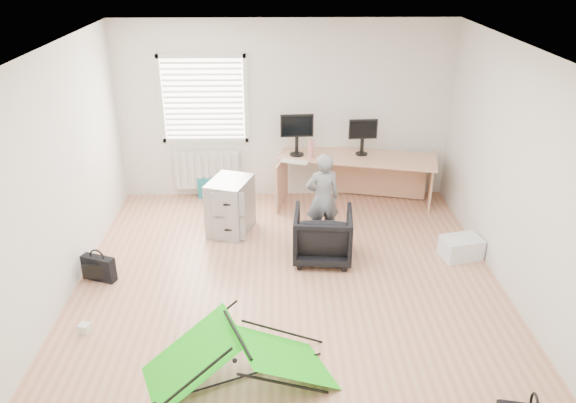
{
  "coord_description": "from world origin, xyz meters",
  "views": [
    {
      "loc": [
        -0.13,
        -5.45,
        3.68
      ],
      "look_at": [
        0.0,
        0.4,
        0.95
      ],
      "focal_mm": 35.0,
      "sensor_mm": 36.0,
      "label": 1
    }
  ],
  "objects_px": {
    "monitor_right": "(362,142)",
    "thermos": "(311,149)",
    "person": "(323,198)",
    "monitor_left": "(297,140)",
    "laptop_bag": "(99,268)",
    "office_chair": "(323,235)",
    "filing_cabinet": "(230,206)",
    "storage_crate": "(461,248)",
    "kite": "(238,357)",
    "desk": "(356,180)"
  },
  "relations": [
    {
      "from": "laptop_bag",
      "to": "desk",
      "type": "bearing_deg",
      "value": 52.51
    },
    {
      "from": "monitor_left",
      "to": "person",
      "type": "bearing_deg",
      "value": -79.72
    },
    {
      "from": "thermos",
      "to": "person",
      "type": "xyz_separation_m",
      "value": [
        0.1,
        -1.1,
        -0.3
      ]
    },
    {
      "from": "office_chair",
      "to": "person",
      "type": "relative_size",
      "value": 0.59
    },
    {
      "from": "thermos",
      "to": "person",
      "type": "height_order",
      "value": "person"
    },
    {
      "from": "office_chair",
      "to": "laptop_bag",
      "type": "distance_m",
      "value": 2.73
    },
    {
      "from": "monitor_left",
      "to": "thermos",
      "type": "height_order",
      "value": "monitor_left"
    },
    {
      "from": "desk",
      "to": "thermos",
      "type": "bearing_deg",
      "value": -163.01
    },
    {
      "from": "kite",
      "to": "filing_cabinet",
      "type": "bearing_deg",
      "value": 72.99
    },
    {
      "from": "thermos",
      "to": "office_chair",
      "type": "relative_size",
      "value": 0.37
    },
    {
      "from": "person",
      "to": "kite",
      "type": "distance_m",
      "value": 2.82
    },
    {
      "from": "thermos",
      "to": "office_chair",
      "type": "distance_m",
      "value": 1.68
    },
    {
      "from": "monitor_right",
      "to": "thermos",
      "type": "bearing_deg",
      "value": -175.38
    },
    {
      "from": "office_chair",
      "to": "laptop_bag",
      "type": "bearing_deg",
      "value": 14.06
    },
    {
      "from": "desk",
      "to": "monitor_left",
      "type": "distance_m",
      "value": 1.1
    },
    {
      "from": "desk",
      "to": "filing_cabinet",
      "type": "height_order",
      "value": "desk"
    },
    {
      "from": "monitor_left",
      "to": "kite",
      "type": "bearing_deg",
      "value": -103.38
    },
    {
      "from": "person",
      "to": "monitor_left",
      "type": "bearing_deg",
      "value": -86.7
    },
    {
      "from": "filing_cabinet",
      "to": "monitor_right",
      "type": "bearing_deg",
      "value": 44.21
    },
    {
      "from": "storage_crate",
      "to": "laptop_bag",
      "type": "distance_m",
      "value": 4.48
    },
    {
      "from": "monitor_right",
      "to": "storage_crate",
      "type": "xyz_separation_m",
      "value": [
        1.07,
        -1.69,
        -0.85
      ]
    },
    {
      "from": "kite",
      "to": "storage_crate",
      "type": "height_order",
      "value": "kite"
    },
    {
      "from": "person",
      "to": "laptop_bag",
      "type": "distance_m",
      "value": 2.9
    },
    {
      "from": "office_chair",
      "to": "monitor_right",
      "type": "bearing_deg",
      "value": -107.48
    },
    {
      "from": "person",
      "to": "laptop_bag",
      "type": "height_order",
      "value": "person"
    },
    {
      "from": "monitor_right",
      "to": "filing_cabinet",
      "type": "bearing_deg",
      "value": -157.91
    },
    {
      "from": "person",
      "to": "thermos",
      "type": "bearing_deg",
      "value": -95.62
    },
    {
      "from": "monitor_right",
      "to": "person",
      "type": "height_order",
      "value": "person"
    },
    {
      "from": "filing_cabinet",
      "to": "person",
      "type": "relative_size",
      "value": 0.62
    },
    {
      "from": "desk",
      "to": "laptop_bag",
      "type": "bearing_deg",
      "value": -134.77
    },
    {
      "from": "filing_cabinet",
      "to": "storage_crate",
      "type": "xyz_separation_m",
      "value": [
        2.97,
        -0.77,
        -0.25
      ]
    },
    {
      "from": "filing_cabinet",
      "to": "thermos",
      "type": "xyz_separation_m",
      "value": [
        1.14,
        0.81,
        0.53
      ]
    },
    {
      "from": "desk",
      "to": "kite",
      "type": "relative_size",
      "value": 1.37
    },
    {
      "from": "desk",
      "to": "office_chair",
      "type": "xyz_separation_m",
      "value": [
        -0.64,
        -1.62,
        -0.06
      ]
    },
    {
      "from": "thermos",
      "to": "storage_crate",
      "type": "relative_size",
      "value": 0.56
    },
    {
      "from": "thermos",
      "to": "storage_crate",
      "type": "height_order",
      "value": "thermos"
    },
    {
      "from": "thermos",
      "to": "office_chair",
      "type": "height_order",
      "value": "thermos"
    },
    {
      "from": "office_chair",
      "to": "laptop_bag",
      "type": "height_order",
      "value": "office_chair"
    },
    {
      "from": "monitor_right",
      "to": "laptop_bag",
      "type": "bearing_deg",
      "value": -151.58
    },
    {
      "from": "filing_cabinet",
      "to": "monitor_left",
      "type": "bearing_deg",
      "value": 62.72
    },
    {
      "from": "person",
      "to": "filing_cabinet",
      "type": "bearing_deg",
      "value": -23.96
    },
    {
      "from": "person",
      "to": "storage_crate",
      "type": "relative_size",
      "value": 2.57
    },
    {
      "from": "filing_cabinet",
      "to": "kite",
      "type": "xyz_separation_m",
      "value": [
        0.28,
        -2.93,
        -0.12
      ]
    },
    {
      "from": "monitor_right",
      "to": "office_chair",
      "type": "bearing_deg",
      "value": -116.07
    },
    {
      "from": "monitor_right",
      "to": "storage_crate",
      "type": "height_order",
      "value": "monitor_right"
    },
    {
      "from": "kite",
      "to": "laptop_bag",
      "type": "distance_m",
      "value": 2.46
    },
    {
      "from": "monitor_right",
      "to": "office_chair",
      "type": "relative_size",
      "value": 0.57
    },
    {
      "from": "person",
      "to": "storage_crate",
      "type": "xyz_separation_m",
      "value": [
        1.74,
        -0.48,
        -0.48
      ]
    },
    {
      "from": "storage_crate",
      "to": "laptop_bag",
      "type": "height_order",
      "value": "laptop_bag"
    },
    {
      "from": "desk",
      "to": "monitor_left",
      "type": "height_order",
      "value": "monitor_left"
    }
  ]
}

